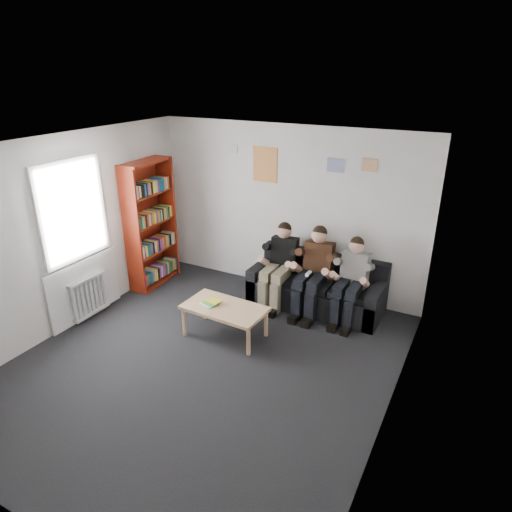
{
  "coord_description": "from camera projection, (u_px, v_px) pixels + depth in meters",
  "views": [
    {
      "loc": [
        2.83,
        -3.94,
        3.52
      ],
      "look_at": [
        0.06,
        1.3,
        1.02
      ],
      "focal_mm": 32.0,
      "sensor_mm": 36.0,
      "label": 1
    }
  ],
  "objects": [
    {
      "name": "person_left",
      "position": [
        279.0,
        266.0,
        7.05
      ],
      "size": [
        0.4,
        0.87,
        1.29
      ],
      "rotation": [
        0.0,
        0.0,
        0.16
      ],
      "color": "black",
      "rests_on": "sofa"
    },
    {
      "name": "person_right",
      "position": [
        350.0,
        282.0,
        6.57
      ],
      "size": [
        0.39,
        0.83,
        1.25
      ],
      "rotation": [
        0.0,
        0.0,
        -0.04
      ],
      "color": "white",
      "rests_on": "sofa"
    },
    {
      "name": "bookshelf",
      "position": [
        151.0,
        224.0,
        7.56
      ],
      "size": [
        0.32,
        0.95,
        2.12
      ],
      "rotation": [
        0.0,
        0.0,
        0.08
      ],
      "color": "maroon",
      "rests_on": "ground"
    },
    {
      "name": "poster_blue",
      "position": [
        335.0,
        165.0,
        6.66
      ],
      "size": [
        0.25,
        0.01,
        0.2
      ],
      "primitive_type": "cube",
      "color": "blue",
      "rests_on": "room_shell"
    },
    {
      "name": "coffee_table",
      "position": [
        225.0,
        310.0,
        6.25
      ],
      "size": [
        1.13,
        0.62,
        0.45
      ],
      "rotation": [
        0.0,
        0.0,
        -0.04
      ],
      "color": "#DEAE80",
      "rests_on": "ground"
    },
    {
      "name": "game_cases",
      "position": [
        211.0,
        303.0,
        6.29
      ],
      "size": [
        0.24,
        0.21,
        0.05
      ],
      "rotation": [
        0.0,
        0.0,
        -0.3
      ],
      "color": "white",
      "rests_on": "coffee_table"
    },
    {
      "name": "poster_sign",
      "position": [
        232.0,
        149.0,
        7.37
      ],
      "size": [
        0.2,
        0.01,
        0.14
      ],
      "primitive_type": "cube",
      "color": "silver",
      "rests_on": "room_shell"
    },
    {
      "name": "poster_large",
      "position": [
        265.0,
        165.0,
        7.19
      ],
      "size": [
        0.42,
        0.01,
        0.55
      ],
      "primitive_type": "cube",
      "color": "#E2CF50",
      "rests_on": "room_shell"
    },
    {
      "name": "poster_pink",
      "position": [
        370.0,
        165.0,
        6.43
      ],
      "size": [
        0.22,
        0.01,
        0.18
      ],
      "primitive_type": "cube",
      "color": "#D1419F",
      "rests_on": "room_shell"
    },
    {
      "name": "radiator",
      "position": [
        89.0,
        296.0,
        6.74
      ],
      "size": [
        0.1,
        0.64,
        0.6
      ],
      "color": "white",
      "rests_on": "ground"
    },
    {
      "name": "person_middle",
      "position": [
        313.0,
        272.0,
        6.8
      ],
      "size": [
        0.42,
        0.91,
        1.33
      ],
      "rotation": [
        0.0,
        0.0,
        0.07
      ],
      "color": "#512D1B",
      "rests_on": "sofa"
    },
    {
      "name": "room_shell",
      "position": [
        199.0,
        267.0,
        5.27
      ],
      "size": [
        5.0,
        5.0,
        5.0
      ],
      "color": "black",
      "rests_on": "ground"
    },
    {
      "name": "window",
      "position": [
        79.0,
        253.0,
        6.51
      ],
      "size": [
        0.05,
        1.3,
        2.36
      ],
      "color": "white",
      "rests_on": "room_shell"
    },
    {
      "name": "sofa",
      "position": [
        317.0,
        289.0,
        7.1
      ],
      "size": [
        2.04,
        0.84,
        0.79
      ],
      "color": "black",
      "rests_on": "ground"
    }
  ]
}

